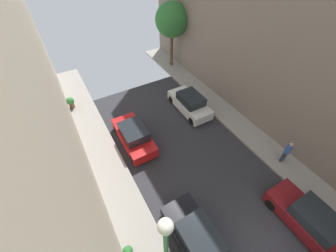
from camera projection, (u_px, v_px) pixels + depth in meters
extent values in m
cube|color=gray|center=(329.00, 203.00, 11.75)|extent=(2.00, 44.00, 0.15)
cube|color=black|center=(197.00, 240.00, 9.99)|extent=(1.76, 4.20, 0.76)
cube|color=#1E2328|center=(201.00, 238.00, 9.40)|extent=(1.56, 2.10, 0.64)
cylinder|color=black|center=(167.00, 221.00, 10.82)|extent=(0.22, 0.64, 0.64)
cylinder|color=black|center=(192.00, 206.00, 11.37)|extent=(0.22, 0.64, 0.64)
cube|color=red|center=(134.00, 137.00, 14.63)|extent=(1.76, 4.20, 0.76)
cube|color=#1E2328|center=(134.00, 132.00, 14.04)|extent=(1.56, 2.10, 0.64)
cylinder|color=black|center=(116.00, 129.00, 15.46)|extent=(0.22, 0.64, 0.64)
cylinder|color=black|center=(136.00, 122.00, 16.01)|extent=(0.22, 0.64, 0.64)
cylinder|color=black|center=(133.00, 159.00, 13.57)|extent=(0.22, 0.64, 0.64)
cylinder|color=black|center=(154.00, 150.00, 14.12)|extent=(0.22, 0.64, 0.64)
cube|color=maroon|center=(308.00, 221.00, 10.60)|extent=(1.76, 4.20, 0.76)
cube|color=#1E2328|center=(317.00, 218.00, 10.01)|extent=(1.56, 2.10, 0.64)
cylinder|color=black|center=(271.00, 204.00, 11.44)|extent=(0.22, 0.64, 0.64)
cylinder|color=black|center=(290.00, 191.00, 11.98)|extent=(0.22, 0.64, 0.64)
cube|color=white|center=(189.00, 105.00, 17.15)|extent=(1.76, 4.20, 0.76)
cube|color=#1E2328|center=(191.00, 99.00, 16.56)|extent=(1.56, 2.10, 0.64)
cylinder|color=black|center=(172.00, 100.00, 17.98)|extent=(0.22, 0.64, 0.64)
cylinder|color=black|center=(187.00, 94.00, 18.53)|extent=(0.22, 0.64, 0.64)
cylinder|color=black|center=(192.00, 121.00, 16.09)|extent=(0.22, 0.64, 0.64)
cylinder|color=black|center=(208.00, 114.00, 16.64)|extent=(0.22, 0.64, 0.64)
cylinder|color=#2D334C|center=(282.00, 157.00, 13.39)|extent=(0.18, 0.18, 0.82)
cylinder|color=#2D334C|center=(285.00, 156.00, 13.47)|extent=(0.18, 0.18, 0.82)
cylinder|color=#3359B2|center=(288.00, 149.00, 12.91)|extent=(0.36, 0.36, 0.64)
sphere|color=tan|center=(291.00, 145.00, 12.58)|extent=(0.24, 0.24, 0.24)
cylinder|color=brown|center=(171.00, 49.00, 21.40)|extent=(0.34, 0.34, 3.38)
sphere|color=#2D7233|center=(172.00, 20.00, 19.36)|extent=(3.14, 3.14, 3.14)
cylinder|color=brown|center=(72.00, 105.00, 17.39)|extent=(0.40, 0.40, 0.41)
sphere|color=#38843D|center=(70.00, 101.00, 17.07)|extent=(0.62, 0.62, 0.62)
sphere|color=#2D7233|center=(128.00, 251.00, 9.55)|extent=(0.47, 0.47, 0.47)
sphere|color=white|center=(166.00, 226.00, 5.22)|extent=(0.44, 0.44, 0.44)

